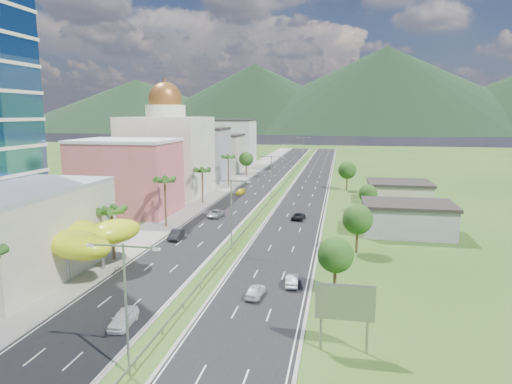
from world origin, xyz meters
The scene contains 37 objects.
ground centered at (0.00, 0.00, 0.00)m, with size 500.00×500.00×0.00m, color #2D5119.
road_left centered at (-7.50, 90.00, 0.02)m, with size 11.00×260.00×0.04m, color black.
road_right centered at (7.50, 90.00, 0.02)m, with size 11.00×260.00×0.04m, color black.
sidewalk_left centered at (-17.00, 90.00, 0.06)m, with size 7.00×260.00×0.12m, color gray.
median_guardrail centered at (0.00, 71.99, 0.62)m, with size 0.10×216.06×0.76m.
streetlight_median_a centered at (0.00, -25.00, 6.75)m, with size 6.04×0.25×11.00m.
streetlight_median_b centered at (0.00, 10.00, 6.75)m, with size 6.04×0.25×11.00m.
streetlight_median_c centered at (0.00, 50.00, 6.75)m, with size 6.04×0.25×11.00m.
streetlight_median_d centered at (0.00, 95.00, 6.75)m, with size 6.04×0.25×11.00m.
streetlight_median_e centered at (0.00, 140.00, 6.75)m, with size 6.04×0.25×11.00m.
lime_canopy centered at (-20.00, -4.00, 4.99)m, with size 18.00×15.00×7.40m.
pink_shophouse centered at (-28.00, 32.00, 7.50)m, with size 20.00×15.00×15.00m, color #D65C58.
domed_building centered at (-28.00, 55.00, 11.35)m, with size 20.00×20.00×28.70m.
midrise_grey centered at (-27.00, 80.00, 8.00)m, with size 16.00×15.00×16.00m, color gray.
midrise_beige centered at (-27.00, 102.00, 6.50)m, with size 16.00×15.00×13.00m, color #A39E86.
midrise_white centered at (-27.00, 125.00, 9.00)m, with size 16.00×15.00×18.00m, color silver.
billboard centered at (17.00, -18.00, 4.42)m, with size 5.20×0.35×6.20m.
shed_near centered at (28.00, 25.00, 2.50)m, with size 15.00×10.00×5.00m, color gray.
shed_far centered at (30.00, 55.00, 2.20)m, with size 14.00×12.00×4.40m, color #A39E86.
palm_tree_b centered at (-15.50, 2.00, 7.06)m, with size 3.60×3.60×8.10m.
palm_tree_c centered at (-15.50, 22.00, 8.50)m, with size 3.60×3.60×9.60m.
palm_tree_d centered at (-15.50, 45.00, 7.54)m, with size 3.60×3.60×8.60m.
palm_tree_e centered at (-15.50, 70.00, 8.31)m, with size 3.60×3.60×9.40m.
leafy_tree_lfar centered at (-15.50, 95.00, 5.58)m, with size 4.90×4.90×8.05m.
leafy_tree_ra centered at (16.00, -5.00, 4.78)m, with size 4.20×4.20×6.90m.
leafy_tree_rb centered at (19.00, 12.00, 5.18)m, with size 4.55×4.55×7.47m.
leafy_tree_rc centered at (22.00, 40.00, 4.37)m, with size 3.85×3.85×6.33m.
leafy_tree_rd centered at (18.00, 70.00, 5.58)m, with size 4.90×4.90×8.05m.
mountain_ridge centered at (60.00, 450.00, 0.00)m, with size 860.00×140.00×90.00m, color black, non-canonical shape.
car_white_near_left centered at (-4.47, -17.09, 0.84)m, with size 1.88×4.68×1.60m, color white.
car_dark_left centered at (-10.57, 14.14, 0.84)m, with size 1.69×4.85×1.60m, color black.
car_silver_mid_left centered at (-8.48, 31.17, 0.75)m, with size 2.35×5.09×1.42m, color #96999D.
car_yellow_far_left centered at (-9.47, 58.80, 0.66)m, with size 1.74×4.28×1.24m, color yellow.
car_white_near_right centered at (7.05, -7.50, 0.74)m, with size 1.66×4.13×1.41m, color white.
car_silver_right centered at (10.83, -3.22, 0.73)m, with size 1.46×4.19×1.38m, color #B6BABE.
car_dark_far_right centered at (8.28, 32.40, 0.71)m, with size 2.23×4.83×1.34m, color black.
motorcycle centered at (-12.30, -3.25, 0.71)m, with size 0.63×2.09×1.33m, color black.
Camera 1 is at (16.29, -56.33, 20.85)m, focal length 32.00 mm.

